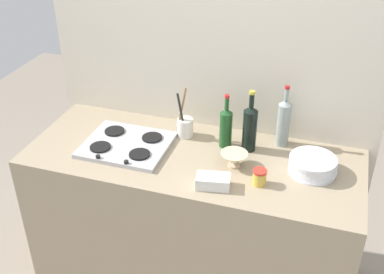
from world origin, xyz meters
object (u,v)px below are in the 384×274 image
Objects in this scene: plate_stack at (313,165)px; wine_bottle_leftmost at (226,127)px; utensil_crock at (185,126)px; mixing_bowl at (234,159)px; wine_bottle_mid_right at (250,127)px; butter_dish at (213,181)px; condiment_jar_front at (259,177)px; stovetop_hob at (127,145)px; wine_bottle_mid_left at (283,122)px.

wine_bottle_leftmost reaches higher than plate_stack.
mixing_bowl is at bearing -31.56° from utensil_crock.
wine_bottle_leftmost is 0.21m from mixing_bowl.
wine_bottle_mid_right is 0.21m from mixing_bowl.
utensil_crock is (-0.25, 0.03, -0.06)m from wine_bottle_leftmost.
wine_bottle_mid_right is 2.14× the size of butter_dish.
plate_stack reaches higher than condiment_jar_front.
stovetop_hob is 1.31× the size of wine_bottle_mid_right.
butter_dish is at bearing -20.15° from stovetop_hob.
wine_bottle_leftmost is at bearing -158.99° from wine_bottle_mid_left.
wine_bottle_mid_right is at bearing 15.78° from stovetop_hob.
stovetop_hob is 0.55m from wine_bottle_leftmost.
wine_bottle_leftmost is 3.82× the size of condiment_jar_front.
butter_dish is 0.23m from condiment_jar_front.
plate_stack is at bearing 3.87° from stovetop_hob.
wine_bottle_mid_left reaches higher than stovetop_hob.
utensil_crock reaches higher than stovetop_hob.
wine_bottle_leftmost is 0.13m from wine_bottle_mid_right.
wine_bottle_mid_left is 0.20m from wine_bottle_mid_right.
wine_bottle_mid_left is at bearing 130.62° from plate_stack.
mixing_bowl reaches higher than butter_dish.
stovetop_hob is 0.59m from butter_dish.
stovetop_hob is at bearing -160.84° from wine_bottle_leftmost.
wine_bottle_leftmost reaches higher than utensil_crock.
wine_bottle_leftmost is at bearing -7.39° from utensil_crock.
utensil_crock reaches higher than condiment_jar_front.
utensil_crock is at bearing 146.79° from condiment_jar_front.
wine_bottle_leftmost is 0.31m from wine_bottle_mid_left.
butter_dish is 2.01× the size of condiment_jar_front.
wine_bottle_mid_right is (0.13, 0.00, 0.02)m from wine_bottle_leftmost.
condiment_jar_front is (0.21, 0.09, 0.01)m from butter_dish.
mixing_bowl is at bearing 0.28° from stovetop_hob.
plate_stack is at bearing 9.33° from mixing_bowl.
stovetop_hob is 0.68m from wine_bottle_mid_right.
condiment_jar_front is (-0.05, -0.40, -0.10)m from wine_bottle_mid_left.
mixing_bowl is (0.60, 0.00, 0.03)m from stovetop_hob.
butter_dish is at bearing -148.93° from plate_stack.
mixing_bowl is (-0.20, -0.29, -0.10)m from wine_bottle_mid_left.
wine_bottle_mid_right reaches higher than butter_dish.
condiment_jar_front is (0.25, -0.29, -0.08)m from wine_bottle_leftmost.
plate_stack reaches higher than stovetop_hob.
wine_bottle_leftmost is 0.39m from butter_dish.
wine_bottle_mid_right reaches higher than wine_bottle_leftmost.
wine_bottle_mid_left reaches higher than mixing_bowl.
utensil_crock is (-0.54, -0.08, -0.08)m from wine_bottle_mid_left.
utensil_crock is at bearing -171.48° from wine_bottle_mid_left.
condiment_jar_front is at bearing -68.34° from wine_bottle_mid_right.
plate_stack is at bearing -17.88° from wine_bottle_mid_right.
condiment_jar_front reaches higher than butter_dish.
wine_bottle_mid_left is at bearing 8.52° from utensil_crock.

